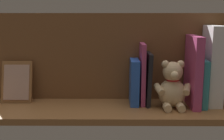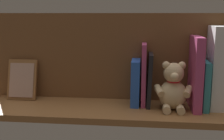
% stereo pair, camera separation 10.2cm
% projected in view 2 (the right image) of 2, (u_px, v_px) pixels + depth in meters
% --- Properties ---
extents(ground_plane, '(0.97, 0.26, 0.02)m').
position_uv_depth(ground_plane, '(112.00, 110.00, 1.05)').
color(ground_plane, brown).
extents(shelf_back_panel, '(0.97, 0.02, 0.33)m').
position_uv_depth(shelf_back_panel, '(115.00, 57.00, 1.12)').
color(shelf_back_panel, brown).
rests_on(shelf_back_panel, ground_plane).
extents(dictionary_thick_white, '(0.05, 0.12, 0.29)m').
position_uv_depth(dictionary_thick_white, '(217.00, 68.00, 1.01)').
color(dictionary_thick_white, silver).
rests_on(dictionary_thick_white, ground_plane).
extents(book_1, '(0.02, 0.14, 0.17)m').
position_uv_depth(book_1, '(204.00, 84.00, 1.02)').
color(book_1, teal).
rests_on(book_1, ground_plane).
extents(book_2, '(0.03, 0.15, 0.26)m').
position_uv_depth(book_2, '(196.00, 73.00, 1.01)').
color(book_2, '#B23F72').
rests_on(book_2, ground_plane).
extents(teddy_bear, '(0.14, 0.11, 0.17)m').
position_uv_depth(teddy_bear, '(173.00, 89.00, 1.00)').
color(teddy_bear, '#D1B284').
rests_on(teddy_bear, ground_plane).
extents(book_3, '(0.02, 0.11, 0.19)m').
position_uv_depth(book_3, '(150.00, 80.00, 1.05)').
color(book_3, black).
rests_on(book_3, ground_plane).
extents(book_4, '(0.02, 0.10, 0.23)m').
position_uv_depth(book_4, '(144.00, 75.00, 1.06)').
color(book_4, '#B23F72').
rests_on(book_4, ground_plane).
extents(book_5, '(0.03, 0.11, 0.17)m').
position_uv_depth(book_5, '(135.00, 82.00, 1.06)').
color(book_5, blue).
rests_on(book_5, ground_plane).
extents(picture_frame_leaning, '(0.11, 0.05, 0.16)m').
position_uv_depth(picture_frame_leaning, '(22.00, 80.00, 1.13)').
color(picture_frame_leaning, brown).
rests_on(picture_frame_leaning, ground_plane).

